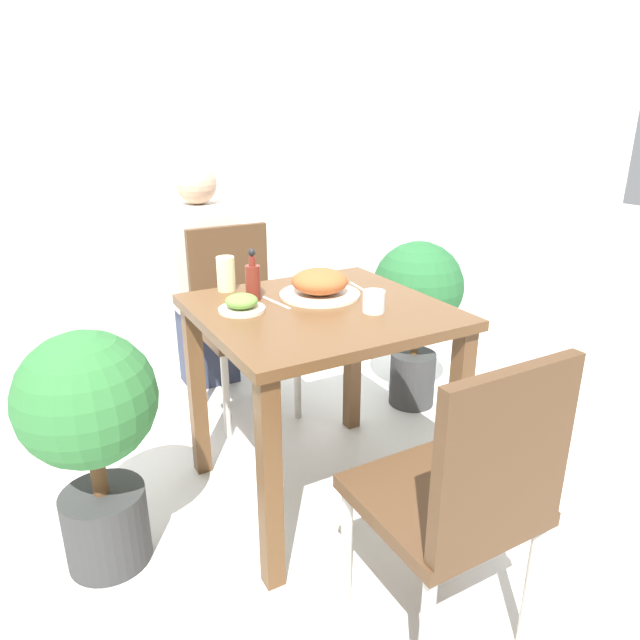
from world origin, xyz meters
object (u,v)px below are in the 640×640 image
food_plate (320,284)px  drink_cup (374,302)px  chair_near (464,493)px  chair_far (239,310)px  person_figure (203,280)px  juice_glass (226,274)px  sauce_bottle (253,280)px  side_plate (242,304)px  potted_plant_right (417,301)px  potted_plant_left (91,427)px

food_plate → drink_cup: size_ratio=3.93×
chair_near → chair_far: size_ratio=1.00×
chair_near → person_figure: (-0.03, 1.94, 0.08)m
chair_far → juice_glass: (-0.22, -0.46, 0.32)m
sauce_bottle → juice_glass: bearing=107.1°
drink_cup → chair_far: bearing=98.0°
chair_near → person_figure: bearing=-89.1°
sauce_bottle → person_figure: 0.99m
side_plate → person_figure: size_ratio=0.14×
chair_far → potted_plant_right: chair_far is taller
food_plate → person_figure: 1.07m
chair_near → sauce_bottle: sauce_bottle is taller
sauce_bottle → potted_plant_left: sauce_bottle is taller
sauce_bottle → potted_plant_left: size_ratio=0.23×
drink_cup → juice_glass: (-0.35, 0.48, 0.03)m
chair_far → potted_plant_right: size_ratio=1.07×
potted_plant_right → chair_near: bearing=-123.5°
chair_near → chair_far: same height
potted_plant_left → potted_plant_right: potted_plant_right is taller
chair_far → potted_plant_left: chair_far is taller
person_figure → potted_plant_right: bearing=-42.8°
potted_plant_right → food_plate: bearing=-157.8°
food_plate → potted_plant_right: size_ratio=0.36×
chair_near → sauce_bottle: (-0.14, 0.98, 0.33)m
drink_cup → person_figure: (-0.19, 1.28, -0.22)m
side_plate → drink_cup: (0.39, -0.23, 0.01)m
food_plate → drink_cup: bearing=-73.6°
sauce_bottle → person_figure: (0.11, 0.95, -0.25)m
food_plate → sauce_bottle: (-0.23, 0.08, 0.03)m
side_plate → juice_glass: bearing=81.1°
potted_plant_left → side_plate: bearing=8.5°
sauce_bottle → potted_plant_right: sauce_bottle is taller
chair_far → food_plate: size_ratio=3.00×
chair_near → person_figure: 1.94m
potted_plant_right → side_plate: bearing=-163.5°
side_plate → sauce_bottle: size_ratio=0.85×
chair_near → chair_far: (0.03, 1.59, 0.00)m
chair_far → side_plate: bearing=-109.9°
chair_near → potted_plant_right: (0.78, 1.18, 0.04)m
chair_near → potted_plant_left: 1.11m
chair_near → side_plate: (-0.23, 0.88, 0.28)m
chair_near → food_plate: chair_near is taller
side_plate → potted_plant_right: (1.01, 0.30, -0.24)m
drink_cup → potted_plant_left: drink_cup is taller
chair_far → sauce_bottle: sauce_bottle is taller
chair_far → side_plate: 0.81m
juice_glass → potted_plant_right: (0.97, 0.05, -0.28)m
side_plate → potted_plant_left: size_ratio=0.20×
side_plate → food_plate: bearing=3.2°
chair_far → potted_plant_left: (-0.79, -0.79, -0.00)m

